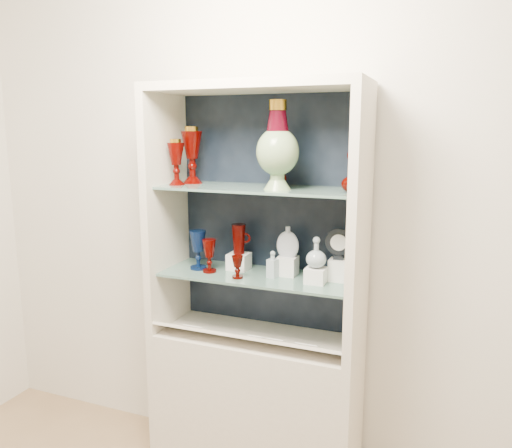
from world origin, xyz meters
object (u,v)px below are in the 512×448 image
at_px(enamel_urn, 278,145).
at_px(cameo_medallion, 339,244).
at_px(lidded_bowl, 355,179).
at_px(clear_round_decanter, 316,253).
at_px(flat_flask, 288,241).
at_px(ruby_goblet_tall, 209,256).
at_px(ruby_pitcher, 239,239).
at_px(ruby_decanter_a, 278,164).
at_px(ruby_decanter_b, 351,170).
at_px(clear_square_bottle, 273,264).
at_px(pedestal_lamp_right, 176,162).
at_px(cobalt_goblet, 198,250).
at_px(pedestal_lamp_left, 192,155).
at_px(ruby_goblet_small, 237,267).

xyz_separation_m(enamel_urn, cameo_medallion, (0.26, 0.10, -0.44)).
relative_size(lidded_bowl, clear_round_decanter, 0.71).
bearing_deg(flat_flask, cameo_medallion, -3.46).
height_order(ruby_goblet_tall, ruby_pitcher, ruby_pitcher).
height_order(enamel_urn, ruby_decanter_a, enamel_urn).
bearing_deg(enamel_urn, ruby_decanter_b, 2.34).
bearing_deg(lidded_bowl, ruby_goblet_tall, -172.20).
relative_size(lidded_bowl, clear_square_bottle, 0.77).
distance_m(ruby_decanter_b, ruby_pitcher, 0.67).
relative_size(pedestal_lamp_right, ruby_goblet_tall, 1.35).
relative_size(ruby_decanter_a, cameo_medallion, 1.42).
distance_m(enamel_urn, cameo_medallion, 0.52).
relative_size(cobalt_goblet, clear_round_decanter, 1.42).
xyz_separation_m(lidded_bowl, flat_flask, (-0.31, -0.00, -0.30)).
bearing_deg(clear_square_bottle, pedestal_lamp_left, 172.15).
bearing_deg(ruby_decanter_a, pedestal_lamp_right, -164.69).
relative_size(enamel_urn, ruby_goblet_tall, 2.40).
height_order(ruby_decanter_a, clear_round_decanter, ruby_decanter_a).
bearing_deg(cobalt_goblet, lidded_bowl, 4.79).
height_order(enamel_urn, ruby_goblet_small, enamel_urn).
bearing_deg(clear_square_bottle, pedestal_lamp_right, -175.65).
relative_size(ruby_goblet_small, flat_flask, 0.71).
height_order(pedestal_lamp_left, clear_square_bottle, pedestal_lamp_left).
bearing_deg(ruby_goblet_tall, ruby_decanter_b, 0.20).
xyz_separation_m(ruby_decanter_b, ruby_goblet_tall, (-0.67, -0.00, -0.44)).
bearing_deg(clear_round_decanter, ruby_goblet_tall, -177.86).
height_order(ruby_decanter_b, ruby_pitcher, ruby_decanter_b).
relative_size(pedestal_lamp_left, flat_flask, 1.84).
height_order(ruby_decanter_b, lidded_bowl, ruby_decanter_b).
relative_size(ruby_decanter_b, flat_flask, 1.29).
height_order(enamel_urn, ruby_decanter_b, enamel_urn).
xyz_separation_m(pedestal_lamp_left, ruby_goblet_tall, (0.13, -0.09, -0.48)).
xyz_separation_m(ruby_decanter_a, ruby_goblet_tall, (-0.31, -0.12, -0.44)).
distance_m(pedestal_lamp_right, ruby_decanter_b, 0.84).
bearing_deg(ruby_goblet_small, clear_square_bottle, 26.11).
bearing_deg(ruby_goblet_small, enamel_urn, 9.91).
xyz_separation_m(pedestal_lamp_right, cameo_medallion, (0.78, 0.10, -0.36)).
distance_m(lidded_bowl, clear_round_decanter, 0.37).
bearing_deg(ruby_pitcher, ruby_goblet_small, -73.11).
bearing_deg(lidded_bowl, flat_flask, -179.79).
xyz_separation_m(clear_square_bottle, cameo_medallion, (0.30, 0.06, 0.11)).
distance_m(cobalt_goblet, flat_flask, 0.45).
height_order(pedestal_lamp_left, flat_flask, pedestal_lamp_left).
height_order(ruby_goblet_tall, flat_flask, flat_flask).
distance_m(ruby_decanter_b, lidded_bowl, 0.10).
bearing_deg(cobalt_goblet, clear_round_decanter, -0.93).
xyz_separation_m(enamel_urn, clear_square_bottle, (-0.03, 0.04, -0.55)).
bearing_deg(pedestal_lamp_right, pedestal_lamp_left, 70.95).
relative_size(enamel_urn, ruby_decanter_b, 2.00).
distance_m(enamel_urn, flat_flask, 0.46).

